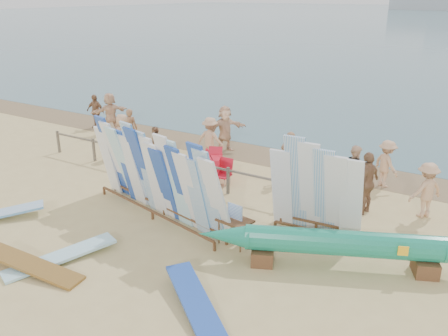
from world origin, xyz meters
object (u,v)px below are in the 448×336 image
Objects in this scene: beachgoer_9 at (386,164)px; outrigger_canoe at (344,245)px; side_surfboard_rack at (316,192)px; flat_board_d at (197,312)px; flat_board_b at (61,261)px; beachgoer_3 at (210,139)px; beachgoer_11 at (110,113)px; beachgoer_5 at (225,129)px; beachgoer_10 at (367,183)px; main_surfboard_rack at (157,178)px; flat_board_c at (33,271)px; beachgoer_1 at (130,128)px; vendor_table at (235,231)px; beachgoer_7 at (290,156)px; beachgoer_extra_0 at (426,190)px; beach_chair_left at (204,167)px; stroller at (214,168)px; beachgoer_extra_1 at (95,111)px; beach_chair_right at (222,177)px; beachgoer_0 at (123,135)px; beachgoer_8 at (354,169)px.

outrigger_canoe is at bearing 132.03° from beachgoer_9.
flat_board_d is (-0.77, -4.35, -1.24)m from side_surfboard_rack.
beachgoer_3 reaches higher than flat_board_b.
beachgoer_9 reaches higher than flat_board_b.
beachgoer_5 is at bearing 121.04° from beachgoer_11.
beachgoer_9 is (6.39, 0.84, -0.05)m from beachgoer_3.
beachgoer_10 reaches higher than beachgoer_11.
beachgoer_9 is (4.97, 5.77, -0.43)m from main_surfboard_rack.
flat_board_b is at bearing -23.78° from flat_board_c.
beachgoer_11 is 2.52m from beachgoer_1.
vendor_table is 0.65× the size of beachgoer_7.
main_surfboard_rack is 2.92× the size of beachgoer_10.
beachgoer_extra_0 is at bearing 164.35° from beachgoer_7.
vendor_table is 1.33× the size of beach_chair_left.
beachgoer_11 reaches higher than vendor_table.
outrigger_canoe is at bearing -51.52° from stroller.
flat_board_c is 10.69m from beachgoer_extra_0.
outrigger_canoe is 3.47× the size of beachgoer_5.
beachgoer_9 is 2.35m from beachgoer_10.
main_surfboard_rack is 3.22× the size of beachgoer_3.
beach_chair_left is 0.52× the size of beachgoer_extra_0.
beach_chair_left is (-3.52, 3.80, -0.13)m from vendor_table.
vendor_table reaches higher than outrigger_canoe.
stroller is 6.74m from beachgoer_extra_0.
beachgoer_extra_0 is at bearing -15.48° from stroller.
beachgoer_extra_1 is (-11.31, 6.20, 0.43)m from vendor_table.
flat_board_c is 3.10× the size of beach_chair_right.
flat_board_c is at bearing 96.94° from beachgoer_9.
beachgoer_9 is (5.68, 9.55, 0.80)m from flat_board_c.
beachgoer_extra_1 is (-1.20, 0.22, -0.12)m from beachgoer_11.
beachgoer_11 reaches higher than beach_chair_right.
main_surfboard_rack is 6.04m from beachgoer_10.
main_surfboard_rack is 7.63m from beachgoer_9.
vendor_table is at bearing 47.32° from beachgoer_0.
beach_chair_left is 6.23m from beachgoer_9.
outrigger_canoe is 3.51× the size of beachgoer_11.
flat_board_d is 1.69× the size of beachgoer_9.
beachgoer_5 is at bearing 135.18° from beach_chair_left.
flat_board_d is 1.00× the size of flat_board_b.
main_surfboard_rack reaches higher than beach_chair_left.
beachgoer_8 reaches higher than stroller.
beachgoer_11 reaches higher than beachgoer_1.
outrigger_canoe is at bearing 141.82° from beachgoer_8.
outrigger_canoe is 6.39m from stroller.
beachgoer_11 is at bearing -85.67° from beachgoer_10.
main_surfboard_rack is 2.02× the size of flat_board_b.
side_surfboard_rack reaches higher than outrigger_canoe.
outrigger_canoe is 3.84× the size of beachgoer_0.
beachgoer_10 is at bearing 127.77° from beachgoer_9.
beachgoer_8 is at bearing 82.37° from beachgoer_0.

